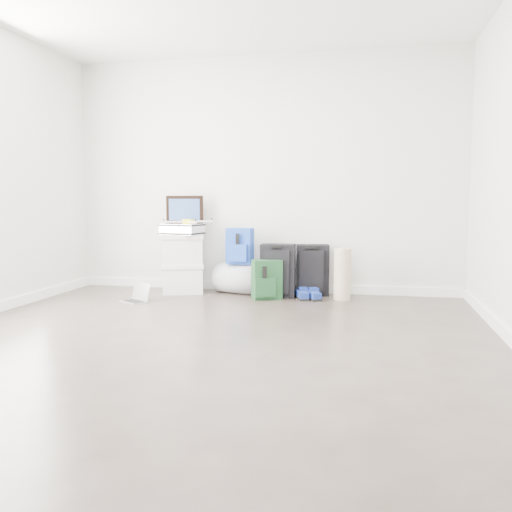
% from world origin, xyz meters
% --- Properties ---
extents(ground, '(5.00, 5.00, 0.00)m').
position_xyz_m(ground, '(0.00, 0.00, 0.00)').
color(ground, '#322A25').
rests_on(ground, ground).
extents(room_envelope, '(4.52, 5.02, 2.71)m').
position_xyz_m(room_envelope, '(0.00, 0.02, 1.72)').
color(room_envelope, silver).
rests_on(room_envelope, ground).
extents(boxes_stack, '(0.57, 0.51, 0.67)m').
position_xyz_m(boxes_stack, '(-0.89, 2.19, 0.34)').
color(boxes_stack, silver).
rests_on(boxes_stack, ground).
extents(briefcase, '(0.48, 0.39, 0.12)m').
position_xyz_m(briefcase, '(-0.89, 2.19, 0.73)').
color(briefcase, '#B2B2B7').
rests_on(briefcase, boxes_stack).
extents(painting, '(0.41, 0.16, 0.32)m').
position_xyz_m(painting, '(-0.89, 2.29, 0.95)').
color(painting, black).
rests_on(painting, briefcase).
extents(drone, '(0.49, 0.49, 0.05)m').
position_xyz_m(drone, '(-0.81, 2.17, 0.82)').
color(drone, gold).
rests_on(drone, briefcase).
extents(duffel_bag, '(0.64, 0.50, 0.35)m').
position_xyz_m(duffel_bag, '(-0.22, 2.26, 0.17)').
color(duffel_bag, '#9C9FA4').
rests_on(duffel_bag, ground).
extents(blue_backpack, '(0.30, 0.22, 0.40)m').
position_xyz_m(blue_backpack, '(-0.22, 2.23, 0.54)').
color(blue_backpack, navy).
rests_on(blue_backpack, duffel_bag).
extents(large_suitcase, '(0.39, 0.26, 0.58)m').
position_xyz_m(large_suitcase, '(0.23, 2.13, 0.29)').
color(large_suitcase, black).
rests_on(large_suitcase, ground).
extents(green_backpack, '(0.35, 0.32, 0.43)m').
position_xyz_m(green_backpack, '(0.14, 1.98, 0.21)').
color(green_backpack, '#12311E').
rests_on(green_backpack, ground).
extents(carry_on, '(0.39, 0.28, 0.57)m').
position_xyz_m(carry_on, '(0.59, 2.33, 0.28)').
color(carry_on, black).
rests_on(carry_on, ground).
extents(shoes, '(0.32, 0.28, 0.09)m').
position_xyz_m(shoes, '(0.57, 2.05, 0.04)').
color(shoes, black).
rests_on(shoes, ground).
extents(rolled_rug, '(0.18, 0.18, 0.55)m').
position_xyz_m(rolled_rug, '(0.93, 2.11, 0.28)').
color(rolled_rug, tan).
rests_on(rolled_rug, ground).
extents(laptop, '(0.34, 0.31, 0.20)m').
position_xyz_m(laptop, '(-1.16, 1.54, 0.05)').
color(laptop, silver).
rests_on(laptop, ground).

